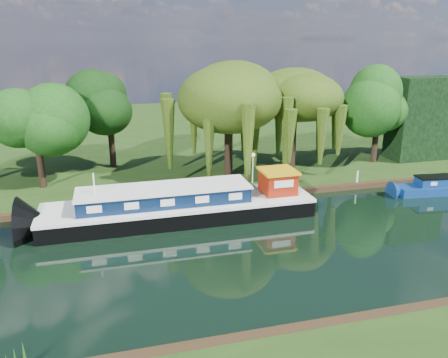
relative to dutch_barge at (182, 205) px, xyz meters
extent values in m
plane|color=black|center=(6.22, -5.48, -0.97)|extent=(120.00, 120.00, 0.00)
cube|color=black|center=(6.22, 28.52, -0.74)|extent=(120.00, 52.00, 0.45)
cube|color=black|center=(-0.16, 0.00, -0.51)|extent=(18.37, 4.17, 1.22)
cube|color=silver|center=(-0.16, 0.00, 0.21)|extent=(18.48, 4.25, 0.22)
cube|color=#0A1B37|center=(-1.18, -0.01, 0.81)|extent=(11.39, 2.99, 0.97)
cube|color=silver|center=(-1.18, -0.01, 1.36)|extent=(11.60, 3.20, 0.12)
cube|color=maroon|center=(6.98, 0.03, 1.09)|extent=(2.25, 2.25, 1.53)
cube|color=#C8960E|center=(6.98, 0.03, 1.94)|extent=(2.51, 2.51, 0.16)
cylinder|color=silver|center=(-5.67, -0.03, 1.55)|extent=(0.10, 0.10, 2.45)
cube|color=silver|center=(19.83, -0.59, 0.09)|extent=(0.53, 0.10, 0.28)
imported|color=maroon|center=(-5.28, 1.10, -0.97)|extent=(3.53, 2.78, 0.66)
cylinder|color=black|center=(5.30, 7.43, 2.24)|extent=(0.71, 0.71, 5.51)
ellipsoid|color=#233C0D|center=(5.30, 7.43, 6.22)|extent=(7.70, 7.70, 4.97)
cylinder|color=black|center=(11.43, 8.03, 1.93)|extent=(0.69, 0.69, 4.90)
ellipsoid|color=#233C0D|center=(11.43, 8.03, 5.47)|extent=(6.69, 6.69, 4.32)
cylinder|color=black|center=(-10.01, 8.28, 2.48)|extent=(0.54, 0.54, 5.98)
ellipsoid|color=#103C0F|center=(-10.01, 8.28, 4.92)|extent=(4.89, 4.89, 4.89)
cylinder|color=black|center=(-4.41, 12.97, 2.59)|extent=(0.53, 0.53, 6.21)
ellipsoid|color=black|center=(-4.41, 12.97, 5.13)|extent=(4.97, 4.97, 4.97)
cylinder|color=black|center=(20.24, 8.38, 2.51)|extent=(0.60, 0.60, 6.04)
ellipsoid|color=#103C0F|center=(20.24, 8.38, 4.98)|extent=(4.84, 4.84, 4.84)
cube|color=black|center=(25.22, 8.52, 3.48)|extent=(6.00, 3.00, 8.00)
cylinder|color=silver|center=(6.72, 5.02, 0.58)|extent=(0.10, 0.10, 2.20)
sphere|color=white|center=(6.72, 5.02, 1.86)|extent=(0.36, 0.36, 0.36)
cylinder|color=silver|center=(-3.78, 2.92, -0.02)|extent=(0.16, 0.16, 1.00)
cylinder|color=silver|center=(2.22, 2.92, -0.02)|extent=(0.16, 0.16, 1.00)
cylinder|color=silver|center=(9.22, 2.92, -0.02)|extent=(0.16, 0.16, 1.00)
cylinder|color=silver|center=(15.22, 2.92, -0.02)|extent=(0.16, 0.16, 1.00)
camera|label=1|loc=(-4.25, -27.81, 10.91)|focal=35.00mm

